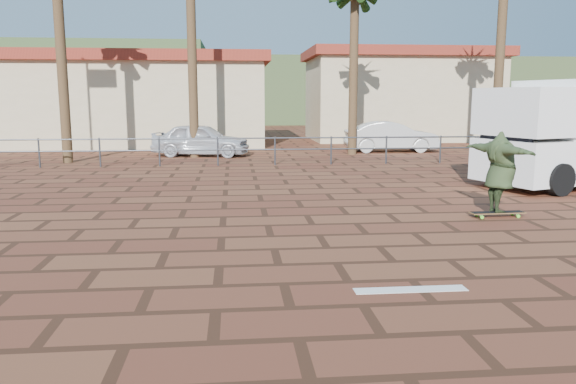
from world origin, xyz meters
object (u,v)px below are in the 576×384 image
object	(u,v)px
longboard	(497,213)
car_silver	(201,140)
car_white	(391,137)
skateboarder	(500,172)

from	to	relation	value
longboard	car_silver	size ratio (longest dim) A/B	0.28
car_silver	car_white	size ratio (longest dim) A/B	0.97
car_silver	car_white	xyz separation A→B (m)	(8.22, 1.08, -0.00)
car_silver	car_white	world-z (taller)	car_silver
longboard	car_white	distance (m)	13.83
car_white	car_silver	bearing A→B (deg)	99.92
car_white	longboard	bearing A→B (deg)	175.29
longboard	skateboarder	bearing A→B (deg)	-92.29
skateboarder	car_silver	distance (m)	14.20
skateboarder	car_white	size ratio (longest dim) A/B	0.49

